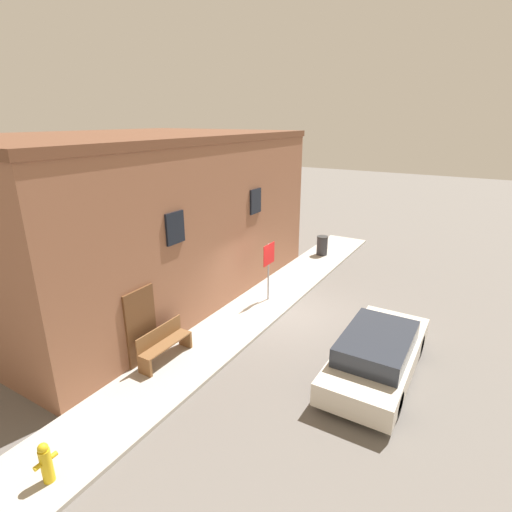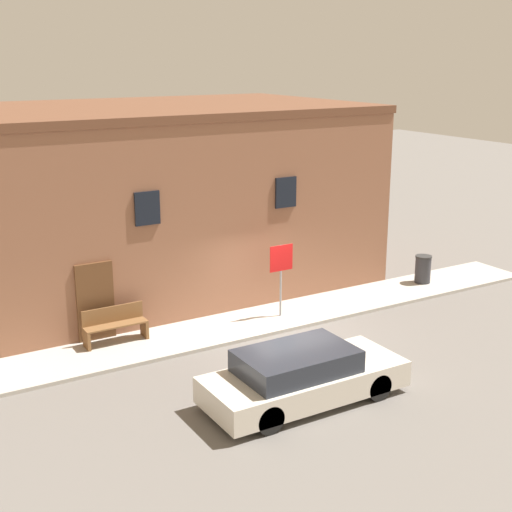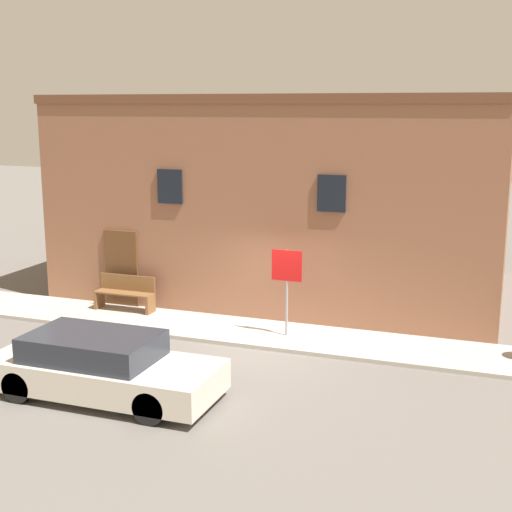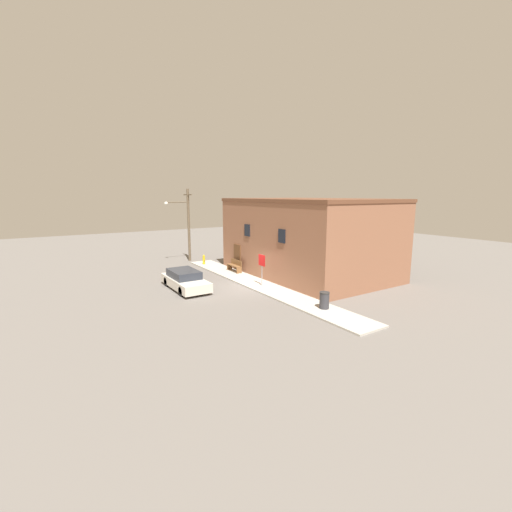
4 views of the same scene
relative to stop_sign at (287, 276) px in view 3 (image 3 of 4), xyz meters
The scene contains 6 objects.
ground_plane 1.94m from the stop_sign, 119.99° to the right, with size 80.00×80.00×0.00m, color #66605B.
sidewalk 1.64m from the stop_sign, behind, with size 19.45×2.01×0.10m.
brick_building 5.47m from the stop_sign, 105.09° to the left, with size 12.56×8.27×5.85m.
stop_sign is the anchor object (origin of this frame).
bench 4.92m from the stop_sign, behind, with size 1.66×0.44×0.95m.
parked_car 5.18m from the stop_sign, 117.43° to the right, with size 4.57×1.81×1.24m.
Camera 3 is at (5.49, -14.81, 5.58)m, focal length 50.00 mm.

